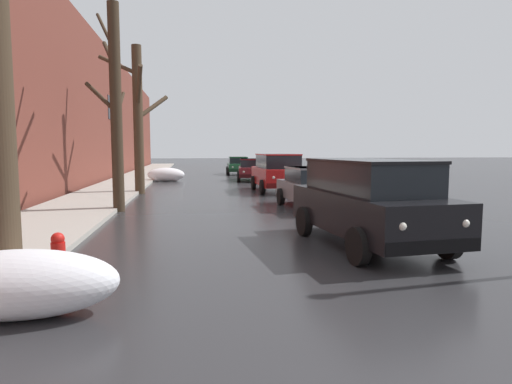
{
  "coord_description": "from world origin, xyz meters",
  "views": [
    {
      "loc": [
        -2.1,
        -1.95,
        2.03
      ],
      "look_at": [
        -0.61,
        8.06,
        1.03
      ],
      "focal_mm": 30.26,
      "sensor_mm": 36.0,
      "label": 1
    }
  ],
  "objects_px": {
    "suv_red_parked_kerbside_mid": "(277,171)",
    "fire_hydrant": "(58,254)",
    "sedan_green_queued_behind_truck": "(238,165)",
    "bare_tree_mid_block": "(138,115)",
    "sedan_grey_parked_kerbside_close": "(314,187)",
    "sedan_maroon_parked_far_down_block": "(251,169)",
    "bare_tree_second_along_sidewalk": "(115,104)",
    "suv_black_approaching_near_lane": "(368,199)"
  },
  "relations": [
    {
      "from": "sedan_green_queued_behind_truck",
      "to": "fire_hydrant",
      "type": "height_order",
      "value": "sedan_green_queued_behind_truck"
    },
    {
      "from": "bare_tree_mid_block",
      "to": "suv_red_parked_kerbside_mid",
      "type": "bearing_deg",
      "value": 0.12
    },
    {
      "from": "sedan_grey_parked_kerbside_close",
      "to": "suv_red_parked_kerbside_mid",
      "type": "relative_size",
      "value": 0.91
    },
    {
      "from": "suv_red_parked_kerbside_mid",
      "to": "sedan_green_queued_behind_truck",
      "type": "relative_size",
      "value": 1.0
    },
    {
      "from": "bare_tree_second_along_sidewalk",
      "to": "sedan_maroon_parked_far_down_block",
      "type": "bearing_deg",
      "value": 64.66
    },
    {
      "from": "suv_red_parked_kerbside_mid",
      "to": "sedan_maroon_parked_far_down_block",
      "type": "distance_m",
      "value": 7.41
    },
    {
      "from": "suv_black_approaching_near_lane",
      "to": "sedan_grey_parked_kerbside_close",
      "type": "distance_m",
      "value": 5.9
    },
    {
      "from": "bare_tree_mid_block",
      "to": "sedan_green_queued_behind_truck",
      "type": "relative_size",
      "value": 1.51
    },
    {
      "from": "bare_tree_mid_block",
      "to": "sedan_green_queued_behind_truck",
      "type": "bearing_deg",
      "value": 67.39
    },
    {
      "from": "suv_black_approaching_near_lane",
      "to": "fire_hydrant",
      "type": "distance_m",
      "value": 5.97
    },
    {
      "from": "sedan_green_queued_behind_truck",
      "to": "bare_tree_second_along_sidewalk",
      "type": "bearing_deg",
      "value": -106.76
    },
    {
      "from": "suv_black_approaching_near_lane",
      "to": "fire_hydrant",
      "type": "relative_size",
      "value": 6.43
    },
    {
      "from": "bare_tree_second_along_sidewalk",
      "to": "sedan_maroon_parked_far_down_block",
      "type": "relative_size",
      "value": 1.65
    },
    {
      "from": "bare_tree_second_along_sidewalk",
      "to": "suv_black_approaching_near_lane",
      "type": "distance_m",
      "value": 8.99
    },
    {
      "from": "bare_tree_mid_block",
      "to": "fire_hydrant",
      "type": "distance_m",
      "value": 13.68
    },
    {
      "from": "bare_tree_mid_block",
      "to": "sedan_maroon_parked_far_down_block",
      "type": "bearing_deg",
      "value": 50.05
    },
    {
      "from": "suv_red_parked_kerbside_mid",
      "to": "fire_hydrant",
      "type": "bearing_deg",
      "value": -115.11
    },
    {
      "from": "bare_tree_mid_block",
      "to": "sedan_grey_parked_kerbside_close",
      "type": "relative_size",
      "value": 1.65
    },
    {
      "from": "suv_red_parked_kerbside_mid",
      "to": "sedan_maroon_parked_far_down_block",
      "type": "height_order",
      "value": "suv_red_parked_kerbside_mid"
    },
    {
      "from": "sedan_maroon_parked_far_down_block",
      "to": "suv_black_approaching_near_lane",
      "type": "bearing_deg",
      "value": -90.54
    },
    {
      "from": "suv_black_approaching_near_lane",
      "to": "sedan_green_queued_behind_truck",
      "type": "xyz_separation_m",
      "value": [
        0.11,
        26.67,
        -0.23
      ]
    },
    {
      "from": "sedan_green_queued_behind_truck",
      "to": "fire_hydrant",
      "type": "distance_m",
      "value": 28.65
    },
    {
      "from": "sedan_grey_parked_kerbside_close",
      "to": "suv_red_parked_kerbside_mid",
      "type": "height_order",
      "value": "suv_red_parked_kerbside_mid"
    },
    {
      "from": "suv_red_parked_kerbside_mid",
      "to": "bare_tree_mid_block",
      "type": "bearing_deg",
      "value": -179.88
    },
    {
      "from": "sedan_maroon_parked_far_down_block",
      "to": "fire_hydrant",
      "type": "distance_m",
      "value": 21.54
    },
    {
      "from": "suv_black_approaching_near_lane",
      "to": "fire_hydrant",
      "type": "bearing_deg",
      "value": -166.76
    },
    {
      "from": "bare_tree_mid_block",
      "to": "sedan_maroon_parked_far_down_block",
      "type": "distance_m",
      "value": 10.09
    },
    {
      "from": "suv_black_approaching_near_lane",
      "to": "bare_tree_mid_block",
      "type": "bearing_deg",
      "value": 116.83
    },
    {
      "from": "bare_tree_mid_block",
      "to": "suv_black_approaching_near_lane",
      "type": "bearing_deg",
      "value": -63.17
    },
    {
      "from": "suv_black_approaching_near_lane",
      "to": "suv_red_parked_kerbside_mid",
      "type": "distance_m",
      "value": 11.95
    },
    {
      "from": "sedan_green_queued_behind_truck",
      "to": "sedan_grey_parked_kerbside_close",
      "type": "bearing_deg",
      "value": -88.8
    },
    {
      "from": "bare_tree_second_along_sidewalk",
      "to": "sedan_maroon_parked_far_down_block",
      "type": "height_order",
      "value": "bare_tree_second_along_sidewalk"
    },
    {
      "from": "bare_tree_mid_block",
      "to": "sedan_grey_parked_kerbside_close",
      "type": "height_order",
      "value": "bare_tree_mid_block"
    },
    {
      "from": "bare_tree_mid_block",
      "to": "sedan_grey_parked_kerbside_close",
      "type": "distance_m",
      "value": 9.39
    },
    {
      "from": "sedan_green_queued_behind_truck",
      "to": "suv_black_approaching_near_lane",
      "type": "bearing_deg",
      "value": -90.24
    },
    {
      "from": "bare_tree_second_along_sidewalk",
      "to": "sedan_grey_parked_kerbside_close",
      "type": "relative_size",
      "value": 1.65
    },
    {
      "from": "bare_tree_second_along_sidewalk",
      "to": "suv_black_approaching_near_lane",
      "type": "height_order",
      "value": "bare_tree_second_along_sidewalk"
    },
    {
      "from": "suv_red_parked_kerbside_mid",
      "to": "sedan_maroon_parked_far_down_block",
      "type": "relative_size",
      "value": 1.1
    },
    {
      "from": "suv_red_parked_kerbside_mid",
      "to": "sedan_green_queued_behind_truck",
      "type": "bearing_deg",
      "value": 91.32
    },
    {
      "from": "suv_black_approaching_near_lane",
      "to": "fire_hydrant",
      "type": "height_order",
      "value": "suv_black_approaching_near_lane"
    },
    {
      "from": "sedan_maroon_parked_far_down_block",
      "to": "sedan_green_queued_behind_truck",
      "type": "height_order",
      "value": "same"
    },
    {
      "from": "sedan_maroon_parked_far_down_block",
      "to": "fire_hydrant",
      "type": "bearing_deg",
      "value": -106.06
    }
  ]
}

